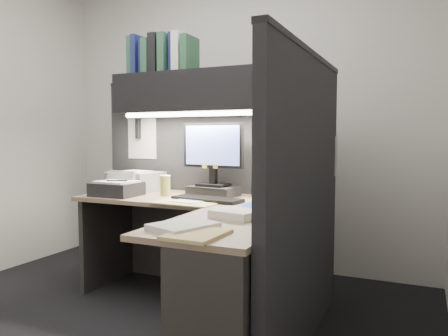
{
  "coord_description": "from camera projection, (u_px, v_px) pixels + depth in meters",
  "views": [
    {
      "loc": [
        1.56,
        -2.18,
        1.17
      ],
      "look_at": [
        0.34,
        0.51,
        0.95
      ],
      "focal_mm": 35.0,
      "sensor_mm": 36.0,
      "label": 1
    }
  ],
  "objects": [
    {
      "name": "floor",
      "position": [
        140.0,
        325.0,
        2.71
      ],
      "size": [
        3.5,
        3.5,
        0.0
      ],
      "primitive_type": "plane",
      "color": "black",
      "rests_on": "ground"
    },
    {
      "name": "wall_back",
      "position": [
        235.0,
        116.0,
        3.97
      ],
      "size": [
        3.5,
        0.04,
        2.7
      ],
      "primitive_type": "cube",
      "color": "silver",
      "rests_on": "floor"
    },
    {
      "name": "partition_back",
      "position": [
        211.0,
        183.0,
        3.48
      ],
      "size": [
        1.9,
        0.06,
        1.6
      ],
      "primitive_type": "cube",
      "color": "black",
      "rests_on": "floor"
    },
    {
      "name": "partition_right",
      "position": [
        305.0,
        203.0,
        2.41
      ],
      "size": [
        0.06,
        1.5,
        1.6
      ],
      "primitive_type": "cube",
      "color": "black",
      "rests_on": "floor"
    },
    {
      "name": "desk",
      "position": [
        201.0,
        263.0,
        2.5
      ],
      "size": [
        1.7,
        1.53,
        0.73
      ],
      "color": "#977D60",
      "rests_on": "floor"
    },
    {
      "name": "overhead_shelf",
      "position": [
        211.0,
        91.0,
        3.23
      ],
      "size": [
        1.55,
        0.34,
        0.3
      ],
      "primitive_type": "cube",
      "color": "black",
      "rests_on": "partition_back"
    },
    {
      "name": "task_light_tube",
      "position": [
        203.0,
        114.0,
        3.11
      ],
      "size": [
        1.32,
        0.04,
        0.04
      ],
      "primitive_type": "cylinder",
      "rotation": [
        0.0,
        1.57,
        0.0
      ],
      "color": "white",
      "rests_on": "overhead_shelf"
    },
    {
      "name": "monitor",
      "position": [
        213.0,
        167.0,
        3.21
      ],
      "size": [
        0.5,
        0.26,
        0.54
      ],
      "rotation": [
        0.0,
        0.0,
        -0.11
      ],
      "color": "black",
      "rests_on": "desk"
    },
    {
      "name": "keyboard",
      "position": [
        207.0,
        199.0,
        2.95
      ],
      "size": [
        0.52,
        0.24,
        0.02
      ],
      "primitive_type": "cube",
      "rotation": [
        0.0,
        0.0,
        -0.14
      ],
      "color": "black",
      "rests_on": "desk"
    },
    {
      "name": "mousepad",
      "position": [
        259.0,
        206.0,
        2.75
      ],
      "size": [
        0.24,
        0.22,
        0.0
      ],
      "primitive_type": "cube",
      "rotation": [
        0.0,
        0.0,
        0.1
      ],
      "color": "#1B4396",
      "rests_on": "desk"
    },
    {
      "name": "mouse",
      "position": [
        260.0,
        202.0,
        2.74
      ],
      "size": [
        0.08,
        0.11,
        0.04
      ],
      "primitive_type": "ellipsoid",
      "rotation": [
        0.0,
        0.0,
        0.11
      ],
      "color": "black",
      "rests_on": "mousepad"
    },
    {
      "name": "telephone",
      "position": [
        286.0,
        192.0,
        3.1
      ],
      "size": [
        0.22,
        0.23,
        0.08
      ],
      "primitive_type": "cube",
      "rotation": [
        0.0,
        0.0,
        0.08
      ],
      "color": "beige",
      "rests_on": "desk"
    },
    {
      "name": "coffee_cup",
      "position": [
        165.0,
        186.0,
        3.23
      ],
      "size": [
        0.08,
        0.08,
        0.14
      ],
      "primitive_type": "cylinder",
      "rotation": [
        0.0,
        0.0,
        0.04
      ],
      "color": "#D5D155",
      "rests_on": "desk"
    },
    {
      "name": "printer",
      "position": [
        136.0,
        181.0,
        3.52
      ],
      "size": [
        0.41,
        0.36,
        0.15
      ],
      "primitive_type": "cube",
      "rotation": [
        0.0,
        0.0,
        -0.11
      ],
      "color": "gray",
      "rests_on": "desk"
    },
    {
      "name": "notebook_stack",
      "position": [
        117.0,
        189.0,
        3.22
      ],
      "size": [
        0.33,
        0.27,
        0.1
      ],
      "primitive_type": "cube",
      "rotation": [
        0.0,
        0.0,
        0.0
      ],
      "color": "black",
      "rests_on": "desk"
    },
    {
      "name": "open_folder",
      "position": [
        187.0,
        202.0,
        2.88
      ],
      "size": [
        0.45,
        0.31,
        0.01
      ],
      "primitive_type": "cube",
      "rotation": [
        0.0,
        0.0,
        -0.06
      ],
      "color": "#D2BD76",
      "rests_on": "desk"
    },
    {
      "name": "paper_stack_a",
      "position": [
        236.0,
        214.0,
        2.34
      ],
      "size": [
        0.27,
        0.24,
        0.05
      ],
      "primitive_type": "cube",
      "rotation": [
        0.0,
        0.0,
        -0.2
      ],
      "color": "white",
      "rests_on": "desk"
    },
    {
      "name": "paper_stack_b",
      "position": [
        183.0,
        226.0,
        2.06
      ],
      "size": [
        0.31,
        0.35,
        0.03
      ],
      "primitive_type": "cube",
      "rotation": [
        0.0,
        0.0,
        -0.35
      ],
      "color": "white",
      "rests_on": "desk"
    },
    {
      "name": "manila_stack",
      "position": [
        197.0,
        234.0,
        1.91
      ],
      "size": [
        0.23,
        0.29,
        0.02
      ],
      "primitive_type": "cube",
      "rotation": [
        0.0,
        0.0,
        -0.04
      ],
      "color": "#D2BD76",
      "rests_on": "desk"
    },
    {
      "name": "binder_row",
      "position": [
        162.0,
        55.0,
        3.38
      ],
      "size": [
        0.56,
        0.26,
        0.31
      ],
      "color": "#2B573C",
      "rests_on": "overhead_shelf"
    },
    {
      "name": "pinned_papers",
      "position": [
        238.0,
        153.0,
        2.97
      ],
      "size": [
        1.76,
        1.31,
        0.51
      ],
      "color": "white",
      "rests_on": "partition_back"
    }
  ]
}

